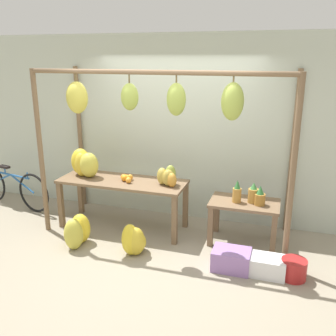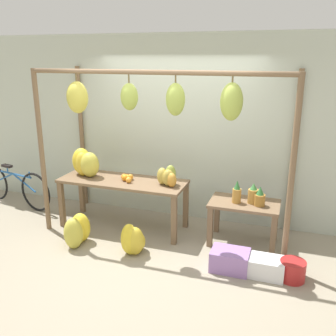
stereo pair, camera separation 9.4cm
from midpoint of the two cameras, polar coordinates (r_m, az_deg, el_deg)
ground_plane at (r=5.03m, az=-2.42°, el=-12.79°), size 20.00×20.00×0.00m
shop_wall_back at (r=5.75m, az=2.29°, el=5.94°), size 8.00×0.08×2.80m
stall_awning at (r=4.78m, az=-1.48°, el=7.98°), size 3.43×1.22×2.32m
display_table_main at (r=5.52m, az=-6.41°, el=-2.80°), size 1.87×0.66×0.74m
display_table_side at (r=5.18m, az=12.03°, el=-6.41°), size 0.92×0.56×0.60m
banana_pile_on_table at (r=5.74m, az=-12.07°, el=0.74°), size 0.52×0.40×0.40m
orange_pile at (r=5.44m, az=-5.75°, el=-1.49°), size 0.22×0.22×0.09m
pineapple_cluster at (r=5.05m, az=13.01°, el=-4.06°), size 0.43×0.20×0.31m
banana_pile_ground_left at (r=5.28m, az=-13.30°, el=-9.34°), size 0.40×0.49×0.43m
banana_pile_ground_right at (r=4.95m, az=-4.86°, el=-10.98°), size 0.39×0.38×0.42m
fruit_crate_white at (r=4.69m, az=10.00°, el=-13.66°), size 0.45×0.32×0.25m
blue_bucket at (r=4.68m, az=19.01°, el=-14.54°), size 0.29×0.29×0.24m
parked_bicycle at (r=6.89m, az=-22.01°, el=-2.54°), size 1.67×0.36×0.70m
papaya_pile at (r=5.20m, az=0.48°, el=-1.37°), size 0.36×0.28×0.28m
fruit_crate_purple at (r=4.67m, az=15.34°, el=-14.35°), size 0.41×0.29×0.23m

